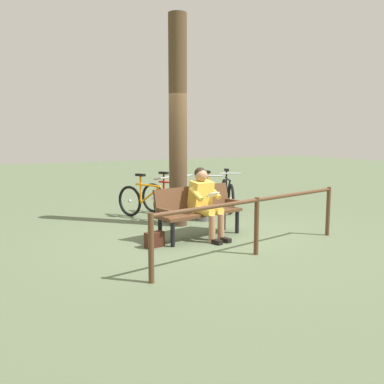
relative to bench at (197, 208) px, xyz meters
name	(u,v)px	position (x,y,z in m)	size (l,w,h in m)	color
ground_plane	(201,235)	(-0.13, -0.09, -0.51)	(40.00, 40.00, 0.00)	#566647
bench	(197,208)	(0.00, 0.00, 0.00)	(1.66, 0.79, 0.87)	#51331E
person_reading	(205,200)	(-0.05, 0.16, 0.16)	(0.54, 0.82, 1.20)	gold
handbag	(154,240)	(0.91, 0.27, -0.39)	(0.30, 0.14, 0.24)	#3F1E14
tree_trunk	(178,122)	(-0.13, -1.00, 1.46)	(0.34, 0.34, 3.94)	#4C3823
litter_bin	(206,202)	(-0.84, -1.16, -0.13)	(0.39, 0.39, 0.74)	slate
bicycle_purple	(227,194)	(-1.91, -2.01, -0.15)	(0.76, 1.56, 0.94)	black
bicycle_red	(209,197)	(-1.26, -1.76, -0.15)	(0.74, 1.57, 0.94)	black
bicycle_orange	(170,199)	(-0.43, -2.00, -0.15)	(0.77, 1.55, 0.94)	black
bicycle_silver	(147,202)	(0.18, -1.82, -0.15)	(0.78, 1.55, 0.94)	black
railing_fence	(257,214)	(-0.24, 1.35, 0.10)	(3.71, 0.84, 0.85)	#51331E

